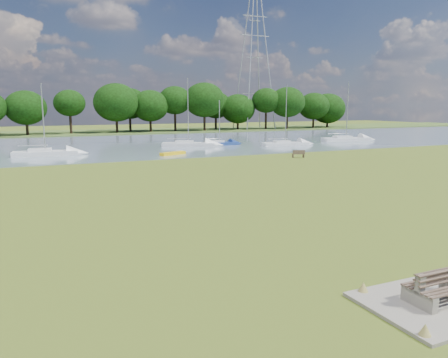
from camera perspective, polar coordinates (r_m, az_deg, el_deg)
name	(u,v)px	position (r m, az deg, el deg)	size (l,w,h in m)	color
ground	(230,205)	(25.11, 0.85, -3.35)	(220.00, 220.00, 0.00)	brown
river	(107,145)	(65.23, -15.06, 4.31)	(220.00, 40.00, 0.10)	slate
far_bank	(82,133)	(94.89, -18.04, 5.71)	(220.00, 20.00, 0.40)	#4C6626
concrete_pad	(438,303)	(14.34, 26.17, -14.29)	(4.20, 3.20, 0.10)	gray
bench_pair	(439,287)	(14.17, 26.31, -12.59)	(1.87, 1.11, 1.01)	gray
riverbank_bench	(298,154)	(48.20, 9.70, 3.26)	(1.44, 0.75, 0.85)	brown
kayak	(173,153)	(50.26, -6.69, 3.34)	(3.32, 0.77, 0.33)	yellow
pylon	(255,35)	(105.77, 4.05, 18.31)	(7.39, 5.18, 34.87)	#A2A4A7
tree_line	(71,104)	(90.52, -19.39, 9.21)	(137.34, 8.15, 9.86)	black
sailboat_0	(219,142)	(62.03, -0.65, 4.79)	(5.59, 1.96, 6.29)	navy
sailboat_1	(285,143)	(62.27, 7.96, 4.73)	(6.79, 2.81, 8.56)	silver
sailboat_2	(346,138)	(71.85, 15.60, 5.18)	(7.87, 3.70, 9.24)	silver
sailboat_3	(45,151)	(52.93, -22.38, 3.35)	(7.07, 2.65, 7.98)	silver
sailboat_4	(188,143)	(60.76, -4.75, 4.71)	(7.45, 4.61, 9.22)	silver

